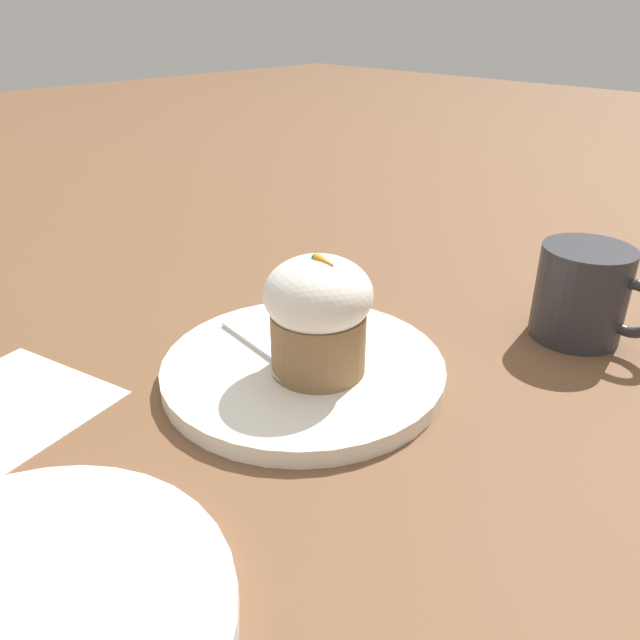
# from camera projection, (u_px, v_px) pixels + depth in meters

# --- Properties ---
(ground_plane) EXTENTS (4.00, 4.00, 0.00)m
(ground_plane) POSITION_uv_depth(u_px,v_px,m) (303.00, 376.00, 0.51)
(ground_plane) COLOR brown
(dessert_plate) EXTENTS (0.23, 0.23, 0.01)m
(dessert_plate) POSITION_uv_depth(u_px,v_px,m) (303.00, 369.00, 0.50)
(dessert_plate) COLOR white
(dessert_plate) RESTS_ON ground_plane
(carrot_cake) EXTENTS (0.08, 0.08, 0.10)m
(carrot_cake) POSITION_uv_depth(u_px,v_px,m) (320.00, 313.00, 0.47)
(carrot_cake) COLOR olive
(carrot_cake) RESTS_ON dessert_plate
(spoon) EXTENTS (0.13, 0.04, 0.01)m
(spoon) POSITION_uv_depth(u_px,v_px,m) (288.00, 364.00, 0.49)
(spoon) COLOR silver
(spoon) RESTS_ON dessert_plate
(coffee_cup) EXTENTS (0.11, 0.08, 0.08)m
(coffee_cup) POSITION_uv_depth(u_px,v_px,m) (583.00, 294.00, 0.55)
(coffee_cup) COLOR #2D2D33
(coffee_cup) RESTS_ON ground_plane
(side_plate) EXTENTS (0.22, 0.22, 0.01)m
(side_plate) POSITION_uv_depth(u_px,v_px,m) (5.00, 630.00, 0.29)
(side_plate) COLOR white
(side_plate) RESTS_ON ground_plane
(paper_napkin) EXTENTS (0.16, 0.14, 0.00)m
(paper_napkin) POSITION_uv_depth(u_px,v_px,m) (11.00, 403.00, 0.47)
(paper_napkin) COLOR white
(paper_napkin) RESTS_ON ground_plane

